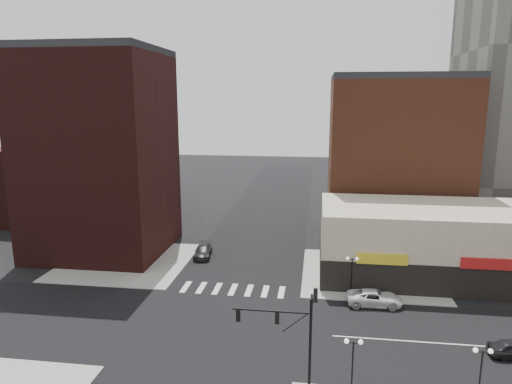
# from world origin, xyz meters

# --- Properties ---
(ground) EXTENTS (240.00, 240.00, 0.00)m
(ground) POSITION_xyz_m (0.00, 0.00, 0.00)
(ground) COLOR black
(ground) RESTS_ON ground
(road_ew) EXTENTS (200.00, 14.00, 0.02)m
(road_ew) POSITION_xyz_m (0.00, 0.00, 0.01)
(road_ew) COLOR black
(road_ew) RESTS_ON ground
(road_ns) EXTENTS (14.00, 200.00, 0.02)m
(road_ns) POSITION_xyz_m (0.00, 0.00, 0.01)
(road_ns) COLOR black
(road_ns) RESTS_ON ground
(sidewalk_nw) EXTENTS (15.00, 15.00, 0.12)m
(sidewalk_nw) POSITION_xyz_m (-14.50, 14.50, 0.06)
(sidewalk_nw) COLOR gray
(sidewalk_nw) RESTS_ON ground
(sidewalk_ne) EXTENTS (15.00, 15.00, 0.12)m
(sidewalk_ne) POSITION_xyz_m (14.50, 14.50, 0.06)
(sidewalk_ne) COLOR gray
(sidewalk_ne) RESTS_ON ground
(building_nw) EXTENTS (16.00, 15.00, 25.00)m
(building_nw) POSITION_xyz_m (-19.00, 18.50, 12.50)
(building_nw) COLOR #331210
(building_nw) RESTS_ON ground
(building_nw_low) EXTENTS (20.00, 18.00, 12.00)m
(building_nw_low) POSITION_xyz_m (-32.00, 34.00, 6.00)
(building_nw_low) COLOR #331210
(building_nw_low) RESTS_ON ground
(building_ne_midrise) EXTENTS (18.00, 15.00, 22.00)m
(building_ne_midrise) POSITION_xyz_m (19.00, 29.50, 11.00)
(building_ne_midrise) COLOR brown
(building_ne_midrise) RESTS_ON ground
(building_ne_row) EXTENTS (24.20, 12.20, 8.00)m
(building_ne_row) POSITION_xyz_m (21.00, 15.00, 3.30)
(building_ne_row) COLOR beige
(building_ne_row) RESTS_ON ground
(traffic_signal) EXTENTS (5.59, 3.09, 7.77)m
(traffic_signal) POSITION_xyz_m (7.24, -7.83, 4.96)
(traffic_signal) COLOR black
(traffic_signal) RESTS_ON ground
(street_lamp_se_a) EXTENTS (1.22, 0.32, 4.16)m
(street_lamp_se_a) POSITION_xyz_m (11.00, -8.00, 3.29)
(street_lamp_se_a) COLOR black
(street_lamp_se_a) RESTS_ON sidewalk_se
(street_lamp_se_b) EXTENTS (1.22, 0.32, 4.16)m
(street_lamp_se_b) POSITION_xyz_m (19.00, -8.00, 3.29)
(street_lamp_se_b) COLOR black
(street_lamp_se_b) RESTS_ON sidewalk_se
(street_lamp_ne) EXTENTS (1.22, 0.32, 4.16)m
(street_lamp_ne) POSITION_xyz_m (12.00, 8.00, 3.29)
(street_lamp_ne) COLOR black
(street_lamp_ne) RESTS_ON sidewalk_ne
(white_suv) EXTENTS (5.40, 2.63, 1.48)m
(white_suv) POSITION_xyz_m (14.16, 6.50, 0.74)
(white_suv) COLOR silver
(white_suv) RESTS_ON ground
(dark_sedan_north) EXTENTS (2.57, 5.13, 1.43)m
(dark_sedan_north) POSITION_xyz_m (-5.73, 17.69, 0.72)
(dark_sedan_north) COLOR black
(dark_sedan_north) RESTS_ON ground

